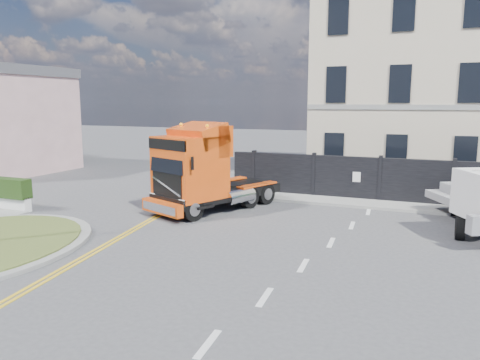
% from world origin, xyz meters
% --- Properties ---
extents(ground, '(120.00, 120.00, 0.00)m').
position_xyz_m(ground, '(0.00, 0.00, 0.00)').
color(ground, '#424244').
rests_on(ground, ground).
extents(hoarding_fence, '(18.80, 0.25, 2.00)m').
position_xyz_m(hoarding_fence, '(6.55, 9.00, 1.00)').
color(hoarding_fence, black).
rests_on(hoarding_fence, ground).
extents(georgian_building, '(12.30, 10.30, 12.80)m').
position_xyz_m(georgian_building, '(6.00, 16.50, 5.77)').
color(georgian_building, beige).
rests_on(georgian_building, ground).
extents(pavement_far, '(20.00, 1.60, 0.12)m').
position_xyz_m(pavement_far, '(6.00, 8.10, 0.06)').
color(pavement_far, gray).
rests_on(pavement_far, ground).
extents(truck, '(4.24, 6.27, 3.52)m').
position_xyz_m(truck, '(-2.56, 4.32, 1.58)').
color(truck, black).
rests_on(truck, ground).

